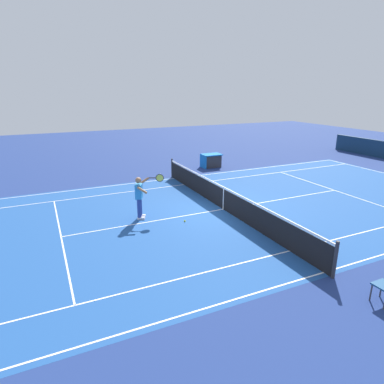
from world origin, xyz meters
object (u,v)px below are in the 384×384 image
object	(u,v)px
tennis_net	(224,198)
equipment_cart_tarped	(211,160)
tennis_ball	(185,221)
tennis_player_near	(140,195)

from	to	relation	value
tennis_net	equipment_cart_tarped	size ratio (longest dim) A/B	9.36
tennis_ball	equipment_cart_tarped	distance (m)	9.30
equipment_cart_tarped	tennis_net	bearing A→B (deg)	65.70
equipment_cart_tarped	tennis_player_near	bearing A→B (deg)	44.87
tennis_ball	equipment_cart_tarped	size ratio (longest dim) A/B	0.05
tennis_player_near	tennis_ball	distance (m)	1.98
tennis_ball	tennis_net	bearing A→B (deg)	-164.56
tennis_player_near	equipment_cart_tarped	size ratio (longest dim) A/B	1.36
tennis_net	tennis_ball	distance (m)	2.14
tennis_ball	equipment_cart_tarped	xyz separation A→B (m)	(-5.23, -7.68, 0.40)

